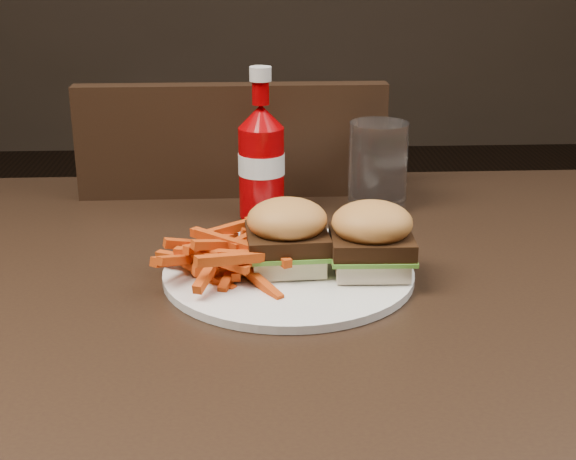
{
  "coord_description": "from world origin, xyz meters",
  "views": [
    {
      "loc": [
        -0.08,
        -0.77,
        1.09
      ],
      "look_at": [
        -0.04,
        0.02,
        0.8
      ],
      "focal_mm": 50.0,
      "sensor_mm": 36.0,
      "label": 1
    }
  ],
  "objects_px": {
    "ketchup_bottle": "(262,172)",
    "tumbler": "(378,168)",
    "chair_far": "(239,332)",
    "plate": "(288,273)",
    "dining_table": "(327,297)"
  },
  "relations": [
    {
      "from": "tumbler",
      "to": "chair_far",
      "type": "bearing_deg",
      "value": 125.91
    },
    {
      "from": "ketchup_bottle",
      "to": "tumbler",
      "type": "distance_m",
      "value": 0.16
    },
    {
      "from": "ketchup_bottle",
      "to": "tumbler",
      "type": "relative_size",
      "value": 0.96
    },
    {
      "from": "chair_far",
      "to": "ketchup_bottle",
      "type": "bearing_deg",
      "value": 97.3
    },
    {
      "from": "chair_far",
      "to": "tumbler",
      "type": "bearing_deg",
      "value": 125.71
    },
    {
      "from": "dining_table",
      "to": "plate",
      "type": "relative_size",
      "value": 4.52
    },
    {
      "from": "ketchup_bottle",
      "to": "plate",
      "type": "bearing_deg",
      "value": -83.0
    },
    {
      "from": "plate",
      "to": "ketchup_bottle",
      "type": "relative_size",
      "value": 2.3
    },
    {
      "from": "chair_far",
      "to": "plate",
      "type": "height_order",
      "value": "plate"
    },
    {
      "from": "chair_far",
      "to": "plate",
      "type": "xyz_separation_m",
      "value": [
        0.06,
        -0.49,
        0.33
      ]
    },
    {
      "from": "chair_far",
      "to": "ketchup_bottle",
      "type": "height_order",
      "value": "ketchup_bottle"
    },
    {
      "from": "plate",
      "to": "tumbler",
      "type": "xyz_separation_m",
      "value": [
        0.13,
        0.23,
        0.05
      ]
    },
    {
      "from": "plate",
      "to": "ketchup_bottle",
      "type": "distance_m",
      "value": 0.2
    },
    {
      "from": "ketchup_bottle",
      "to": "dining_table",
      "type": "bearing_deg",
      "value": -72.41
    },
    {
      "from": "plate",
      "to": "ketchup_bottle",
      "type": "bearing_deg",
      "value": 97.0
    }
  ]
}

